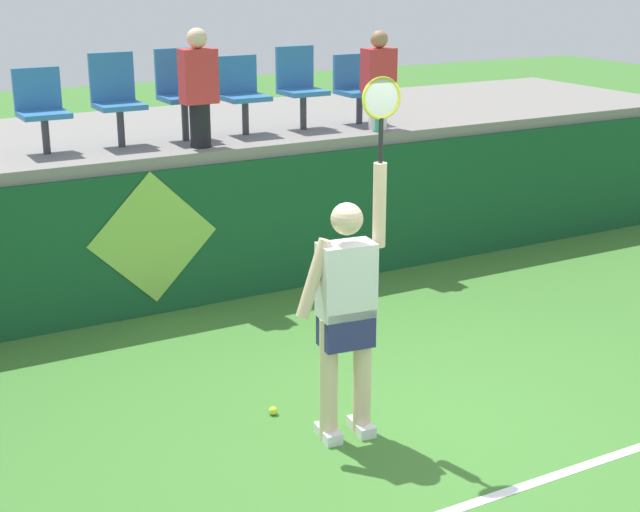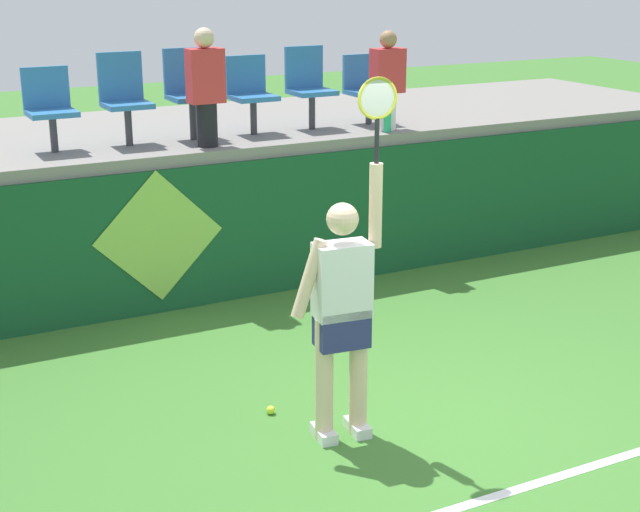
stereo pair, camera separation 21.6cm
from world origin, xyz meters
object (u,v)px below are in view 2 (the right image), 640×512
at_px(stadium_chair_5, 366,86).
at_px(stadium_chair_2, 189,89).
at_px(stadium_chair_1, 124,95).
at_px(stadium_chair_4, 309,84).
at_px(spectator_1, 387,79).
at_px(tennis_player, 343,308).
at_px(water_bottle, 387,120).
at_px(stadium_chair_0, 50,105).
at_px(tennis_ball, 271,410).
at_px(stadium_chair_3, 250,90).
at_px(spectator_0, 206,85).

bearing_deg(stadium_chair_5, stadium_chair_2, 179.81).
distance_m(stadium_chair_1, stadium_chair_2, 0.66).
relative_size(stadium_chair_4, spectator_1, 0.83).
distance_m(tennis_player, water_bottle, 3.91).
distance_m(tennis_player, stadium_chair_0, 4.01).
relative_size(stadium_chair_4, stadium_chair_5, 1.16).
height_order(tennis_ball, stadium_chair_4, stadium_chair_4).
relative_size(tennis_player, tennis_ball, 38.51).
bearing_deg(spectator_1, tennis_player, -125.34).
xyz_separation_m(stadium_chair_3, spectator_0, (-0.66, -0.47, 0.14)).
relative_size(tennis_ball, stadium_chair_0, 0.08).
bearing_deg(tennis_ball, stadium_chair_4, 58.81).
height_order(tennis_ball, spectator_1, spectator_1).
relative_size(stadium_chair_1, spectator_0, 0.78).
distance_m(tennis_ball, stadium_chair_3, 3.94).
distance_m(water_bottle, stadium_chair_3, 1.47).
distance_m(tennis_ball, stadium_chair_5, 4.56).
xyz_separation_m(tennis_player, stadium_chair_3, (0.95, 3.73, 0.98)).
relative_size(stadium_chair_2, spectator_0, 0.79).
relative_size(stadium_chair_0, stadium_chair_3, 0.98).
xyz_separation_m(water_bottle, stadium_chair_4, (-0.62, 0.61, 0.35)).
bearing_deg(spectator_0, stadium_chair_1, 144.30).
distance_m(stadium_chair_4, stadium_chair_5, 0.71).
bearing_deg(stadium_chair_1, spectator_1, -9.61).
xyz_separation_m(stadium_chair_5, spectator_0, (-2.05, -0.47, 0.18)).
height_order(tennis_player, stadium_chair_3, tennis_player).
relative_size(stadium_chair_1, stadium_chair_5, 1.19).
distance_m(stadium_chair_2, stadium_chair_3, 0.67).
xyz_separation_m(tennis_player, stadium_chair_0, (-1.10, 3.74, 0.97)).
height_order(tennis_player, water_bottle, tennis_player).
bearing_deg(stadium_chair_2, tennis_ball, -100.60).
xyz_separation_m(water_bottle, spectator_1, (0.08, 0.15, 0.41)).
bearing_deg(stadium_chair_4, spectator_1, -32.99).
xyz_separation_m(water_bottle, stadium_chair_3, (-1.30, 0.60, 0.32)).
relative_size(stadium_chair_2, stadium_chair_3, 1.13).
bearing_deg(stadium_chair_1, stadium_chair_5, -0.19).
relative_size(tennis_player, stadium_chair_4, 2.95).
bearing_deg(spectator_0, spectator_1, 0.52).
bearing_deg(stadium_chair_5, stadium_chair_3, 179.96).
bearing_deg(stadium_chair_2, water_bottle, -17.17).
bearing_deg(water_bottle, spectator_0, 176.17).
distance_m(stadium_chair_3, stadium_chair_4, 0.68).
relative_size(tennis_ball, stadium_chair_3, 0.08).
distance_m(water_bottle, stadium_chair_4, 0.94).
bearing_deg(stadium_chair_1, stadium_chair_4, -0.08).
height_order(stadium_chair_0, stadium_chair_4, stadium_chair_4).
distance_m(tennis_player, stadium_chair_3, 3.98).
xyz_separation_m(stadium_chair_2, stadium_chair_4, (1.34, -0.00, -0.03)).
distance_m(stadium_chair_3, stadium_chair_5, 1.38).
distance_m(tennis_player, stadium_chair_2, 3.89).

